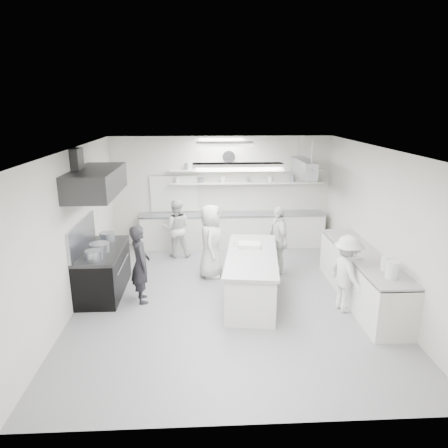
{
  "coord_description": "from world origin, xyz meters",
  "views": [
    {
      "loc": [
        -0.51,
        -7.65,
        3.79
      ],
      "look_at": [
        -0.08,
        0.6,
        1.39
      ],
      "focal_mm": 32.95,
      "sensor_mm": 36.0,
      "label": 1
    }
  ],
  "objects_px": {
    "stove": "(104,272)",
    "prep_island": "(251,277)",
    "back_counter": "(233,230)",
    "cook_stove": "(140,264)",
    "right_counter": "(362,277)",
    "cook_back": "(176,228)"
  },
  "relations": [
    {
      "from": "stove",
      "to": "cook_back",
      "type": "relative_size",
      "value": 1.2
    },
    {
      "from": "cook_stove",
      "to": "cook_back",
      "type": "relative_size",
      "value": 1.05
    },
    {
      "from": "stove",
      "to": "cook_stove",
      "type": "height_order",
      "value": "cook_stove"
    },
    {
      "from": "cook_stove",
      "to": "cook_back",
      "type": "xyz_separation_m",
      "value": [
        0.55,
        2.53,
        -0.03
      ]
    },
    {
      "from": "stove",
      "to": "right_counter",
      "type": "relative_size",
      "value": 0.55
    },
    {
      "from": "prep_island",
      "to": "right_counter",
      "type": "bearing_deg",
      "value": 3.34
    },
    {
      "from": "stove",
      "to": "right_counter",
      "type": "bearing_deg",
      "value": -6.52
    },
    {
      "from": "stove",
      "to": "right_counter",
      "type": "distance_m",
      "value": 5.28
    },
    {
      "from": "prep_island",
      "to": "cook_stove",
      "type": "relative_size",
      "value": 1.55
    },
    {
      "from": "stove",
      "to": "prep_island",
      "type": "height_order",
      "value": "same"
    },
    {
      "from": "back_counter",
      "to": "right_counter",
      "type": "xyz_separation_m",
      "value": [
        2.35,
        -3.4,
        0.01
      ]
    },
    {
      "from": "stove",
      "to": "back_counter",
      "type": "relative_size",
      "value": 0.36
    },
    {
      "from": "cook_stove",
      "to": "cook_back",
      "type": "bearing_deg",
      "value": -29.0
    },
    {
      "from": "right_counter",
      "to": "cook_stove",
      "type": "bearing_deg",
      "value": 178.01
    },
    {
      "from": "stove",
      "to": "back_counter",
      "type": "distance_m",
      "value": 4.03
    },
    {
      "from": "back_counter",
      "to": "cook_back",
      "type": "bearing_deg",
      "value": -154.36
    },
    {
      "from": "prep_island",
      "to": "cook_back",
      "type": "relative_size",
      "value": 1.62
    },
    {
      "from": "stove",
      "to": "cook_stove",
      "type": "xyz_separation_m",
      "value": [
        0.84,
        -0.45,
        0.34
      ]
    },
    {
      "from": "cook_back",
      "to": "right_counter",
      "type": "bearing_deg",
      "value": 146.86
    },
    {
      "from": "prep_island",
      "to": "cook_stove",
      "type": "xyz_separation_m",
      "value": [
        -2.2,
        -0.02,
        0.34
      ]
    },
    {
      "from": "right_counter",
      "to": "prep_island",
      "type": "height_order",
      "value": "right_counter"
    },
    {
      "from": "back_counter",
      "to": "cook_stove",
      "type": "relative_size",
      "value": 3.18
    }
  ]
}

